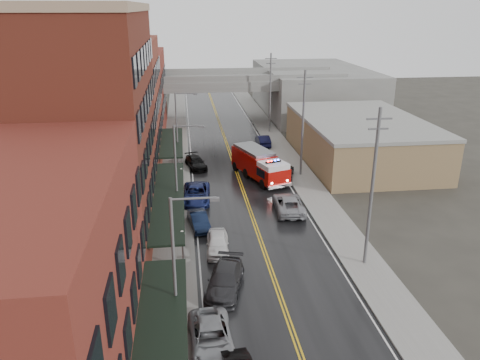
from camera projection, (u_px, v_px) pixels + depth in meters
road at (244, 194)px, 48.57m from camera, size 11.00×160.00×0.02m
sidewalk_left at (174, 197)px, 47.72m from camera, size 3.00×160.00×0.15m
sidewalk_right at (313, 191)px, 49.38m from camera, size 3.00×160.00×0.15m
curb_left at (190, 196)px, 47.91m from camera, size 0.30×160.00×0.15m
curb_right at (298, 191)px, 49.19m from camera, size 0.30×160.00×0.15m
brick_building_a at (25, 301)px, 20.77m from camera, size 9.00×18.00×12.00m
brick_building_b at (92, 131)px, 37.42m from camera, size 9.00×20.00×18.00m
brick_building_c at (119, 106)px, 54.23m from camera, size 9.00×15.00×15.00m
brick_building_far at (134, 93)px, 71.04m from camera, size 9.00×20.00×12.00m
tan_building at (360, 141)px, 58.84m from camera, size 14.00×22.00×5.00m
right_far_block at (313, 89)px, 86.48m from camera, size 18.00×30.00×8.00m
awning_0 at (161, 345)px, 22.48m from camera, size 2.60×16.00×3.09m
awning_1 at (169, 197)px, 40.17m from camera, size 2.60×18.00×3.09m
awning_2 at (172, 142)px, 56.46m from camera, size 2.60×13.00×3.09m
globe_lamp_1 at (182, 241)px, 34.01m from camera, size 0.44×0.44×3.12m
globe_lamp_2 at (182, 176)px, 47.04m from camera, size 0.44×0.44×3.12m
street_lamp_0 at (178, 262)px, 25.55m from camera, size 2.64×0.22×9.00m
street_lamp_1 at (179, 168)px, 40.44m from camera, size 2.64×0.22×9.00m
street_lamp_2 at (179, 125)px, 55.34m from camera, size 2.64×0.22×9.00m
utility_pole_0 at (372, 186)px, 33.25m from camera, size 1.80×0.24×12.00m
utility_pole_1 at (303, 122)px, 51.86m from camera, size 1.80×0.24×12.00m
utility_pole_2 at (270, 92)px, 70.48m from camera, size 1.80×0.24×12.00m
overpass at (219, 87)px, 76.29m from camera, size 40.00×10.00×7.50m
fire_truck at (260, 164)px, 52.51m from camera, size 5.73×9.25×3.22m
parked_car_left_2 at (211, 338)px, 26.40m from camera, size 2.64×5.34×1.45m
parked_car_left_3 at (225, 280)px, 31.88m from camera, size 3.51×5.79×1.57m
parked_car_left_4 at (218, 243)px, 37.02m from camera, size 2.00×4.42×1.47m
parked_car_left_5 at (199, 220)px, 41.07m from camera, size 2.08×4.33×1.37m
parked_car_left_6 at (196, 194)px, 46.61m from camera, size 3.02×5.92×1.60m
parked_car_left_7 at (196, 163)px, 56.36m from camera, size 2.93×5.06×1.38m
parked_car_right_0 at (289, 204)px, 44.27m from camera, size 2.99×5.86×1.58m
parked_car_right_1 at (283, 172)px, 52.77m from camera, size 3.75×6.01×1.62m
parked_car_right_2 at (260, 154)px, 59.73m from camera, size 2.40×4.35×1.40m
parked_car_right_3 at (263, 140)px, 65.46m from camera, size 1.64×4.62×1.52m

